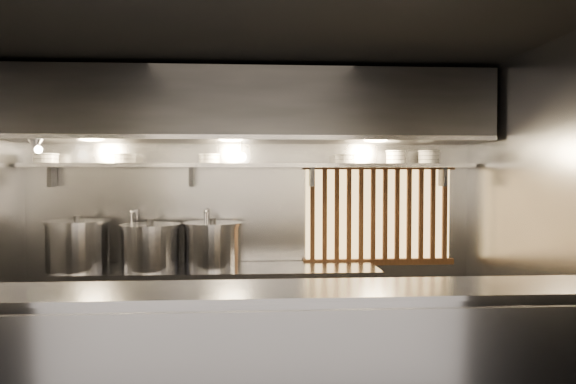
{
  "coord_description": "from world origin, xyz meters",
  "views": [
    {
      "loc": [
        -0.03,
        -4.23,
        1.81
      ],
      "look_at": [
        0.3,
        0.55,
        1.64
      ],
      "focal_mm": 35.0,
      "sensor_mm": 36.0,
      "label": 1
    }
  ],
  "objects": [
    {
      "name": "bowl_stack_4",
      "position": [
        1.44,
        1.32,
        1.97
      ],
      "size": [
        0.2,
        0.2,
        0.13
      ],
      "color": "white",
      "rests_on": "bowl_shelf"
    },
    {
      "name": "pendant_bulb",
      "position": [
        -0.1,
        1.2,
        1.96
      ],
      "size": [
        0.09,
        0.09,
        0.19
      ],
      "color": "#2D2D30",
      "rests_on": "exhaust_hood"
    },
    {
      "name": "bowl_stack_1",
      "position": [
        -1.23,
        1.32,
        1.95
      ],
      "size": [
        0.22,
        0.22,
        0.09
      ],
      "color": "white",
      "rests_on": "bowl_shelf"
    },
    {
      "name": "bowl_stack_3",
      "position": [
        0.92,
        1.32,
        1.95
      ],
      "size": [
        0.21,
        0.21,
        0.09
      ],
      "color": "white",
      "rests_on": "bowl_shelf"
    },
    {
      "name": "faucet_right",
      "position": [
        -0.45,
        1.37,
        1.31
      ],
      "size": [
        0.04,
        0.3,
        0.5
      ],
      "color": "silver",
      "rests_on": "wall_back"
    },
    {
      "name": "bowl_stack_0",
      "position": [
        -1.98,
        1.32,
        1.95
      ],
      "size": [
        0.25,
        0.25,
        0.09
      ],
      "color": "white",
      "rests_on": "bowl_shelf"
    },
    {
      "name": "bowl_stack_2",
      "position": [
        -0.42,
        1.32,
        1.95
      ],
      "size": [
        0.22,
        0.22,
        0.09
      ],
      "color": "white",
      "rests_on": "bowl_shelf"
    },
    {
      "name": "stock_pot_right",
      "position": [
        -0.96,
        1.1,
        1.11
      ],
      "size": [
        0.7,
        0.7,
        0.47
      ],
      "rotation": [
        0.0,
        0.0,
        -0.27
      ],
      "color": "#A0A0A5",
      "rests_on": "cooking_bench"
    },
    {
      "name": "cooking_bench",
      "position": [
        -0.3,
        1.13,
        0.45
      ],
      "size": [
        3.0,
        0.7,
        0.9
      ],
      "primitive_type": "cube",
      "color": "#A0A0A5",
      "rests_on": "floor"
    },
    {
      "name": "serving_counter",
      "position": [
        0.0,
        -0.96,
        0.57
      ],
      "size": [
        4.5,
        0.56,
        1.13
      ],
      "color": "#A0A0A5",
      "rests_on": "floor"
    },
    {
      "name": "wall_right",
      "position": [
        2.25,
        0.0,
        1.4
      ],
      "size": [
        0.0,
        3.0,
        3.0
      ],
      "primitive_type": "plane",
      "rotation": [
        1.57,
        0.0,
        -1.57
      ],
      "color": "gray",
      "rests_on": "floor"
    },
    {
      "name": "stock_pot_left",
      "position": [
        -1.63,
        1.11,
        1.13
      ],
      "size": [
        0.63,
        0.63,
        0.5
      ],
      "rotation": [
        0.0,
        0.0,
        -0.07
      ],
      "color": "#A0A0A5",
      "rests_on": "cooking_bench"
    },
    {
      "name": "stock_pot_mid",
      "position": [
        -0.38,
        1.17,
        1.12
      ],
      "size": [
        0.7,
        0.7,
        0.47
      ],
      "rotation": [
        0.0,
        0.0,
        -0.28
      ],
      "color": "#A0A0A5",
      "rests_on": "cooking_bench"
    },
    {
      "name": "faucet_left",
      "position": [
        -1.15,
        1.37,
        1.31
      ],
      "size": [
        0.04,
        0.3,
        0.5
      ],
      "color": "silver",
      "rests_on": "wall_back"
    },
    {
      "name": "bowl_stack_5",
      "position": [
        1.78,
        1.32,
        1.97
      ],
      "size": [
        0.23,
        0.23,
        0.13
      ],
      "color": "white",
      "rests_on": "bowl_shelf"
    },
    {
      "name": "ceiling",
      "position": [
        0.0,
        0.0,
        2.8
      ],
      "size": [
        4.5,
        4.5,
        0.0
      ],
      "primitive_type": "plane",
      "rotation": [
        3.14,
        0.0,
        0.0
      ],
      "color": "black",
      "rests_on": "wall_back"
    },
    {
      "name": "heat_lamp",
      "position": [
        -1.9,
        0.85,
        2.07
      ],
      "size": [
        0.25,
        0.35,
        0.2
      ],
      "color": "#A0A0A5",
      "rests_on": "exhaust_hood"
    },
    {
      "name": "exhaust_hood",
      "position": [
        0.0,
        1.1,
        2.42
      ],
      "size": [
        4.4,
        0.81,
        0.65
      ],
      "color": "#2D2D30",
      "rests_on": "ceiling"
    },
    {
      "name": "wood_screen",
      "position": [
        1.3,
        1.45,
        1.38
      ],
      "size": [
        1.56,
        0.09,
        1.04
      ],
      "color": "#FFCB72",
      "rests_on": "wall_back"
    },
    {
      "name": "wall_back",
      "position": [
        0.0,
        1.5,
        1.4
      ],
      "size": [
        4.5,
        0.0,
        4.5
      ],
      "primitive_type": "plane",
      "rotation": [
        1.57,
        0.0,
        0.0
      ],
      "color": "gray",
      "rests_on": "floor"
    },
    {
      "name": "bowl_shelf",
      "position": [
        0.0,
        1.32,
        1.88
      ],
      "size": [
        4.4,
        0.34,
        0.04
      ],
      "primitive_type": "cube",
      "color": "#A0A0A5",
      "rests_on": "wall_back"
    }
  ]
}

